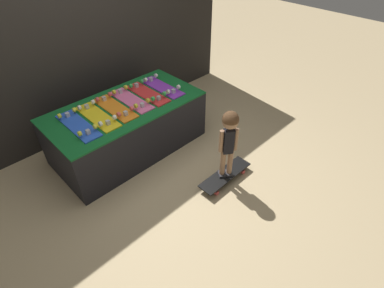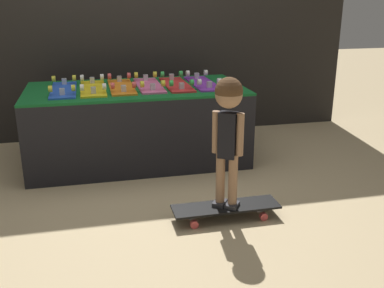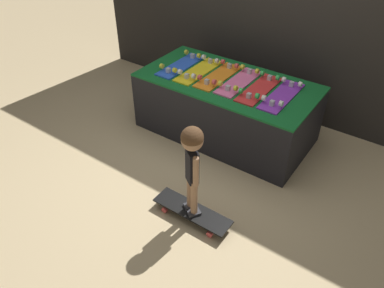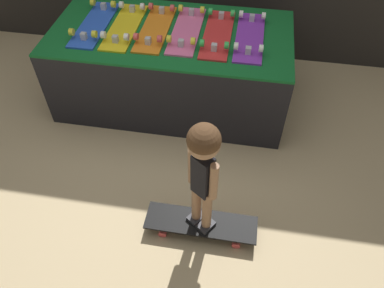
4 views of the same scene
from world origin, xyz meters
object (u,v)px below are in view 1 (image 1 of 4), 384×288
object	(u,v)px
skateboard_red_on_rack	(147,93)
child	(229,133)
skateboard_pink_on_rack	(131,100)
skateboard_blue_on_rack	(78,125)
skateboard_yellow_on_rack	(97,116)
skateboard_purple_on_rack	(162,87)
skateboard_orange_on_rack	(115,107)
skateboard_on_floor	(225,175)

from	to	relation	value
skateboard_red_on_rack	child	bearing A→B (deg)	-86.57
child	skateboard_pink_on_rack	bearing A→B (deg)	138.01
skateboard_blue_on_rack	skateboard_yellow_on_rack	size ratio (longest dim) A/B	1.00
skateboard_purple_on_rack	skateboard_yellow_on_rack	bearing A→B (deg)	-179.17
skateboard_orange_on_rack	skateboard_red_on_rack	xyz separation A→B (m)	(0.48, -0.00, 0.00)
skateboard_on_floor	child	size ratio (longest dim) A/B	0.83
skateboard_blue_on_rack	skateboard_orange_on_rack	distance (m)	0.48
skateboard_blue_on_rack	skateboard_orange_on_rack	size ratio (longest dim) A/B	1.00
skateboard_purple_on_rack	child	bearing A→B (deg)	-97.34
skateboard_yellow_on_rack	skateboard_orange_on_rack	size ratio (longest dim) A/B	1.00
skateboard_yellow_on_rack	skateboard_red_on_rack	bearing A→B (deg)	1.01
skateboard_yellow_on_rack	skateboard_purple_on_rack	bearing A→B (deg)	0.83
skateboard_red_on_rack	skateboard_on_floor	world-z (taller)	skateboard_red_on_rack
skateboard_blue_on_rack	skateboard_on_floor	xyz separation A→B (m)	(1.04, -1.26, -0.60)
skateboard_blue_on_rack	skateboard_pink_on_rack	bearing A→B (deg)	2.35
skateboard_blue_on_rack	child	world-z (taller)	child
skateboard_orange_on_rack	skateboard_purple_on_rack	world-z (taller)	same
skateboard_orange_on_rack	child	size ratio (longest dim) A/B	0.79
skateboard_on_floor	skateboard_pink_on_rack	bearing A→B (deg)	103.82
skateboard_blue_on_rack	skateboard_red_on_rack	distance (m)	0.96
skateboard_yellow_on_rack	skateboard_purple_on_rack	xyz separation A→B (m)	(0.96, 0.01, 0.00)
skateboard_blue_on_rack	skateboard_orange_on_rack	world-z (taller)	same
skateboard_blue_on_rack	skateboard_purple_on_rack	bearing A→B (deg)	0.80
skateboard_pink_on_rack	skateboard_on_floor	distance (m)	1.46
skateboard_on_floor	skateboard_orange_on_rack	bearing A→B (deg)	113.58
skateboard_purple_on_rack	skateboard_red_on_rack	bearing A→B (deg)	-179.73
skateboard_purple_on_rack	skateboard_on_floor	xyz separation A→B (m)	(-0.16, -1.28, -0.60)
skateboard_orange_on_rack	skateboard_pink_on_rack	bearing A→B (deg)	2.75
skateboard_red_on_rack	child	size ratio (longest dim) A/B	0.79
skateboard_purple_on_rack	child	size ratio (longest dim) A/B	0.79
skateboard_purple_on_rack	skateboard_on_floor	world-z (taller)	skateboard_purple_on_rack
child	skateboard_yellow_on_rack	bearing A→B (deg)	156.51
skateboard_orange_on_rack	skateboard_pink_on_rack	xyz separation A→B (m)	(0.24, 0.01, 0.00)
skateboard_blue_on_rack	skateboard_red_on_rack	world-z (taller)	same
skateboard_yellow_on_rack	skateboard_on_floor	size ratio (longest dim) A/B	0.95
skateboard_purple_on_rack	skateboard_orange_on_rack	bearing A→B (deg)	179.89
skateboard_blue_on_rack	skateboard_yellow_on_rack	distance (m)	0.24
child	skateboard_orange_on_rack	bearing A→B (deg)	147.78
skateboard_orange_on_rack	skateboard_purple_on_rack	xyz separation A→B (m)	(0.72, -0.00, 0.00)
skateboard_red_on_rack	skateboard_blue_on_rack	bearing A→B (deg)	-179.07
skateboard_purple_on_rack	skateboard_on_floor	distance (m)	1.42
skateboard_red_on_rack	skateboard_orange_on_rack	bearing A→B (deg)	179.70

